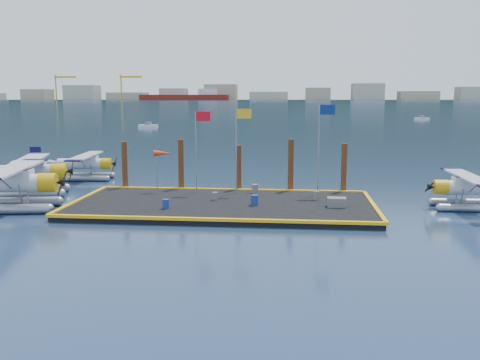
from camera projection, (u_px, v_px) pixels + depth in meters
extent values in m
plane|color=navy|center=(223.00, 208.00, 36.15)|extent=(4000.00, 4000.00, 0.00)
cube|color=black|center=(223.00, 206.00, 36.12)|extent=(20.00, 10.00, 0.40)
cube|color=black|center=(292.00, 99.00, 1117.13)|extent=(3000.00, 500.00, 0.30)
cube|color=#59160C|center=(184.00, 98.00, 898.49)|extent=(150.00, 22.00, 10.00)
cube|color=silver|center=(208.00, 92.00, 893.12)|extent=(30.00, 16.00, 12.00)
cylinder|color=#F0AD0E|center=(56.00, 87.00, 953.87)|extent=(2.40, 2.40, 44.00)
cylinder|color=#F0AD0E|center=(121.00, 87.00, 941.97)|extent=(2.40, 2.40, 44.00)
cube|color=black|center=(293.00, 52.00, 1393.16)|extent=(2200.00, 500.00, 240.00)
cone|color=black|center=(171.00, 98.00, 1544.90)|extent=(1400.00, 1400.00, 520.00)
cone|color=black|center=(276.00, 98.00, 1564.29)|extent=(1300.00, 1300.00, 430.00)
cone|color=black|center=(424.00, 98.00, 1426.37)|extent=(1100.00, 1100.00, 360.00)
cylinder|color=gray|center=(8.00, 202.00, 36.68)|extent=(6.89, 1.84, 0.67)
cylinder|color=silver|center=(3.00, 183.00, 35.25)|extent=(5.29, 2.09, 1.22)
cube|color=silver|center=(13.00, 177.00, 35.24)|extent=(2.61, 1.62, 1.00)
cube|color=black|center=(18.00, 174.00, 35.23)|extent=(1.73, 1.42, 0.61)
cylinder|color=#D69C0B|center=(48.00, 183.00, 35.46)|extent=(1.31, 1.46, 1.29)
cube|color=black|center=(62.00, 183.00, 35.53)|extent=(0.49, 2.44, 1.25)
cube|color=silver|center=(13.00, 169.00, 35.16)|extent=(3.36, 10.12, 0.13)
cube|color=#0C0A35|center=(35.00, 160.00, 39.85)|extent=(1.81, 1.27, 0.14)
cylinder|color=gray|center=(22.00, 189.00, 41.75)|extent=(6.67, 2.43, 0.65)
cylinder|color=gray|center=(14.00, 195.00, 39.42)|extent=(6.67, 2.43, 0.65)
cylinder|color=silver|center=(20.00, 173.00, 40.39)|extent=(5.19, 2.50, 1.20)
cube|color=silver|center=(29.00, 167.00, 40.44)|extent=(2.62, 1.79, 0.98)
cube|color=black|center=(33.00, 164.00, 40.46)|extent=(1.77, 1.51, 0.60)
cylinder|color=#D69C0B|center=(59.00, 172.00, 40.87)|extent=(1.38, 1.51, 1.26)
cube|color=black|center=(71.00, 171.00, 41.02)|extent=(0.71, 2.35, 1.22)
cube|color=silver|center=(28.00, 160.00, 40.36)|extent=(4.19, 9.86, 0.13)
cube|color=#0C0A35|center=(40.00, 154.00, 44.91)|extent=(1.83, 1.38, 0.14)
cube|color=#0C0A35|center=(13.00, 169.00, 35.81)|extent=(1.83, 1.38, 0.14)
cylinder|color=gray|center=(83.00, 175.00, 49.41)|extent=(5.51, 1.05, 0.53)
cylinder|color=gray|center=(76.00, 178.00, 47.49)|extent=(5.51, 1.05, 0.53)
cylinder|color=silver|center=(81.00, 164.00, 48.27)|extent=(4.19, 1.36, 0.97)
cube|color=silver|center=(87.00, 160.00, 48.21)|extent=(2.03, 1.15, 0.80)
cube|color=black|center=(90.00, 158.00, 48.19)|extent=(1.32, 1.04, 0.49)
cylinder|color=#D69C0B|center=(106.00, 164.00, 48.25)|extent=(0.98, 1.11, 1.03)
cube|color=black|center=(115.00, 164.00, 48.25)|extent=(0.24, 1.96, 0.99)
cube|color=silver|center=(86.00, 155.00, 48.15)|extent=(2.08, 8.05, 0.11)
cube|color=#0C0A35|center=(98.00, 151.00, 51.90)|extent=(1.40, 0.92, 0.11)
cube|color=#0C0A35|center=(73.00, 161.00, 44.39)|extent=(1.40, 0.92, 0.11)
cube|color=#0C0A35|center=(36.00, 155.00, 48.16)|extent=(0.98, 0.20, 1.50)
cube|color=silver|center=(37.00, 161.00, 48.25)|extent=(1.08, 3.07, 0.09)
cylinder|color=gray|center=(472.00, 202.00, 36.84)|extent=(5.48, 0.60, 0.53)
cylinder|color=silver|center=(476.00, 188.00, 35.71)|extent=(4.11, 1.02, 0.97)
cube|color=silver|center=(468.00, 183.00, 35.71)|extent=(1.95, 1.00, 0.79)
cube|color=black|center=(464.00, 180.00, 35.70)|extent=(1.25, 0.94, 0.49)
cylinder|color=#D69C0B|center=(441.00, 187.00, 35.91)|extent=(0.90, 1.03, 1.02)
cube|color=black|center=(429.00, 187.00, 35.97)|extent=(0.08, 1.96, 0.99)
cube|color=silver|center=(468.00, 177.00, 35.64)|extent=(1.43, 7.96, 0.11)
cube|color=#0C0A35|center=(451.00, 169.00, 39.37)|extent=(1.33, 0.81, 0.11)
cylinder|color=slate|center=(215.00, 196.00, 36.94)|extent=(0.39, 0.39, 0.55)
cylinder|color=navy|center=(254.00, 200.00, 35.17)|extent=(0.49, 0.49, 0.69)
cylinder|color=navy|center=(166.00, 204.00, 34.15)|extent=(0.43, 0.43, 0.60)
cylinder|color=slate|center=(316.00, 196.00, 36.97)|extent=(0.43, 0.43, 0.61)
cylinder|color=slate|center=(255.00, 189.00, 39.51)|extent=(0.48, 0.48, 0.67)
cube|color=slate|center=(337.00, 202.00, 34.73)|extent=(1.20, 0.80, 0.60)
cylinder|color=gray|center=(196.00, 152.00, 39.60)|extent=(0.08, 0.08, 6.00)
cube|color=red|center=(203.00, 116.00, 39.13)|extent=(1.10, 0.03, 0.70)
cylinder|color=gray|center=(236.00, 151.00, 39.29)|extent=(0.08, 0.08, 6.20)
cube|color=yellow|center=(244.00, 114.00, 38.81)|extent=(1.10, 0.03, 0.70)
cylinder|color=gray|center=(319.00, 150.00, 38.67)|extent=(0.08, 0.08, 6.50)
cube|color=navy|center=(327.00, 110.00, 38.16)|extent=(1.10, 0.03, 0.70)
cylinder|color=gray|center=(157.00, 172.00, 40.13)|extent=(0.07, 0.07, 3.00)
cone|color=red|center=(163.00, 153.00, 39.87)|extent=(1.40, 0.44, 0.44)
cylinder|color=#492215|center=(125.00, 167.00, 41.99)|extent=(0.44, 0.44, 4.00)
cylinder|color=#492215|center=(181.00, 166.00, 41.53)|extent=(0.44, 0.44, 4.20)
cylinder|color=#492215|center=(239.00, 170.00, 41.11)|extent=(0.44, 0.44, 3.80)
cylinder|color=#492215|center=(291.00, 167.00, 40.68)|extent=(0.44, 0.44, 4.30)
cylinder|color=#492215|center=(344.00, 170.00, 40.30)|extent=(0.44, 0.44, 4.00)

